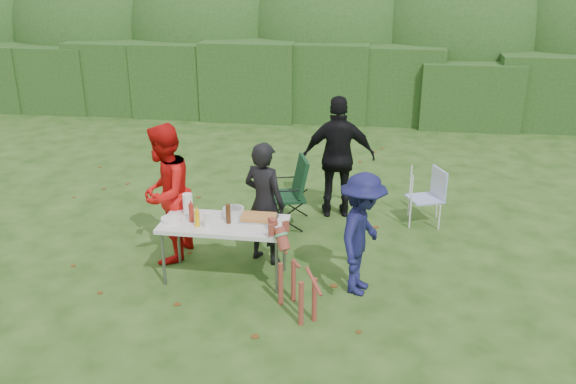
# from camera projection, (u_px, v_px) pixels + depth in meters

# --- Properties ---
(ground) EXTENTS (80.00, 80.00, 0.00)m
(ground) POSITION_uv_depth(u_px,v_px,m) (255.00, 279.00, 7.43)
(ground) COLOR #1E4211
(hedge_row) EXTENTS (22.00, 1.40, 1.70)m
(hedge_row) POSITION_uv_depth(u_px,v_px,m) (321.00, 83.00, 14.50)
(hedge_row) COLOR #23471C
(hedge_row) RESTS_ON ground
(shrub_backdrop) EXTENTS (20.00, 2.60, 3.20)m
(shrub_backdrop) POSITION_uv_depth(u_px,v_px,m) (328.00, 43.00, 15.70)
(shrub_backdrop) COLOR #3D6628
(shrub_backdrop) RESTS_ON ground
(folding_table) EXTENTS (1.50, 0.70, 0.74)m
(folding_table) POSITION_uv_depth(u_px,v_px,m) (224.00, 226.00, 7.23)
(folding_table) COLOR silver
(folding_table) RESTS_ON ground
(person_cook) EXTENTS (0.68, 0.59, 1.59)m
(person_cook) POSITION_uv_depth(u_px,v_px,m) (264.00, 203.00, 7.63)
(person_cook) COLOR black
(person_cook) RESTS_ON ground
(person_red_jacket) EXTENTS (0.72, 0.90, 1.79)m
(person_red_jacket) POSITION_uv_depth(u_px,v_px,m) (165.00, 194.00, 7.66)
(person_red_jacket) COLOR red
(person_red_jacket) RESTS_ON ground
(person_black_puffy) EXTENTS (1.13, 0.60, 1.83)m
(person_black_puffy) POSITION_uv_depth(u_px,v_px,m) (339.00, 157.00, 8.97)
(person_black_puffy) COLOR black
(person_black_puffy) RESTS_ON ground
(child) EXTENTS (0.76, 1.05, 1.46)m
(child) POSITION_uv_depth(u_px,v_px,m) (362.00, 234.00, 6.93)
(child) COLOR #151749
(child) RESTS_ON ground
(dog) EXTENTS (0.86, 0.98, 0.89)m
(dog) POSITION_uv_depth(u_px,v_px,m) (297.00, 277.00, 6.60)
(dog) COLOR brown
(dog) RESTS_ON ground
(camping_chair) EXTENTS (0.81, 0.81, 1.03)m
(camping_chair) POSITION_uv_depth(u_px,v_px,m) (284.00, 192.00, 8.74)
(camping_chair) COLOR #11351C
(camping_chair) RESTS_ON ground
(lawn_chair) EXTENTS (0.64, 0.64, 0.83)m
(lawn_chair) POSITION_uv_depth(u_px,v_px,m) (425.00, 196.00, 8.88)
(lawn_chair) COLOR #466ED3
(lawn_chair) RESTS_ON ground
(food_tray) EXTENTS (0.45, 0.30, 0.02)m
(food_tray) POSITION_uv_depth(u_px,v_px,m) (259.00, 219.00, 7.28)
(food_tray) COLOR #B7B7BA
(food_tray) RESTS_ON folding_table
(focaccia_bread) EXTENTS (0.40, 0.26, 0.04)m
(focaccia_bread) POSITION_uv_depth(u_px,v_px,m) (259.00, 217.00, 7.27)
(focaccia_bread) COLOR #CC833E
(focaccia_bread) RESTS_ON food_tray
(mustard_bottle) EXTENTS (0.06, 0.06, 0.20)m
(mustard_bottle) POSITION_uv_depth(u_px,v_px,m) (197.00, 219.00, 7.07)
(mustard_bottle) COLOR yellow
(mustard_bottle) RESTS_ON folding_table
(ketchup_bottle) EXTENTS (0.06, 0.06, 0.22)m
(ketchup_bottle) POSITION_uv_depth(u_px,v_px,m) (191.00, 213.00, 7.20)
(ketchup_bottle) COLOR maroon
(ketchup_bottle) RESTS_ON folding_table
(beer_bottle) EXTENTS (0.06, 0.06, 0.24)m
(beer_bottle) POSITION_uv_depth(u_px,v_px,m) (228.00, 214.00, 7.15)
(beer_bottle) COLOR #47230F
(beer_bottle) RESTS_ON folding_table
(paper_towel_roll) EXTENTS (0.12, 0.12, 0.26)m
(paper_towel_roll) POSITION_uv_depth(u_px,v_px,m) (188.00, 204.00, 7.41)
(paper_towel_roll) COLOR white
(paper_towel_roll) RESTS_ON folding_table
(cup_stack) EXTENTS (0.08, 0.08, 0.18)m
(cup_stack) POSITION_uv_depth(u_px,v_px,m) (207.00, 220.00, 7.05)
(cup_stack) COLOR white
(cup_stack) RESTS_ON folding_table
(pasta_bowl) EXTENTS (0.26, 0.26, 0.10)m
(pasta_bowl) POSITION_uv_depth(u_px,v_px,m) (234.00, 212.00, 7.38)
(pasta_bowl) COLOR silver
(pasta_bowl) RESTS_ON folding_table
(plate_stack) EXTENTS (0.24, 0.24, 0.05)m
(plate_stack) POSITION_uv_depth(u_px,v_px,m) (171.00, 220.00, 7.23)
(plate_stack) COLOR white
(plate_stack) RESTS_ON folding_table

